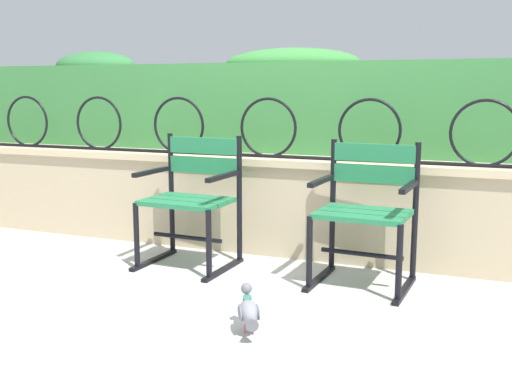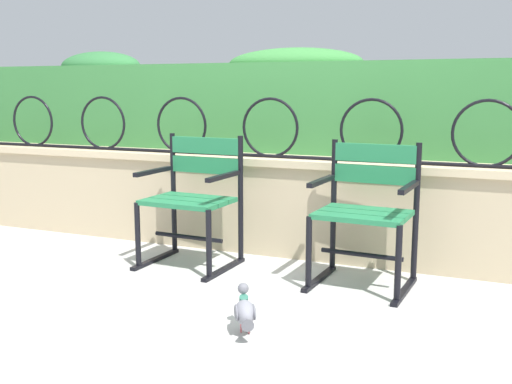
{
  "view_description": "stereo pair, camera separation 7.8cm",
  "coord_description": "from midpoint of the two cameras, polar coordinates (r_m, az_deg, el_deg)",
  "views": [
    {
      "loc": [
        1.34,
        -3.29,
        1.17
      ],
      "look_at": [
        0.0,
        0.07,
        0.55
      ],
      "focal_mm": 42.59,
      "sensor_mm": 36.0,
      "label": 1
    },
    {
      "loc": [
        1.41,
        -3.26,
        1.17
      ],
      "look_at": [
        0.0,
        0.07,
        0.55
      ],
      "focal_mm": 42.59,
      "sensor_mm": 36.0,
      "label": 2
    }
  ],
  "objects": [
    {
      "name": "ground_plane",
      "position": [
        3.73,
        -0.98,
        -8.51
      ],
      "size": [
        60.0,
        60.0,
        0.0
      ],
      "primitive_type": "plane",
      "color": "#B7B5AF"
    },
    {
      "name": "stone_wall",
      "position": [
        4.33,
        2.86,
        -1.21
      ],
      "size": [
        7.47,
        0.41,
        0.69
      ],
      "color": "tan",
      "rests_on": "ground"
    },
    {
      "name": "iron_arch_fence",
      "position": [
        4.24,
        0.84,
        5.76
      ],
      "size": [
        6.93,
        0.02,
        0.42
      ],
      "color": "black",
      "rests_on": "stone_wall"
    },
    {
      "name": "hedge_row",
      "position": [
        4.67,
        4.64,
        8.34
      ],
      "size": [
        7.32,
        0.52,
        0.8
      ],
      "color": "#387A3D",
      "rests_on": "stone_wall"
    },
    {
      "name": "park_chair_left",
      "position": [
        4.05,
        -6.54,
        -0.4
      ],
      "size": [
        0.6,
        0.55,
        0.86
      ],
      "color": "#237547",
      "rests_on": "ground"
    },
    {
      "name": "park_chair_right",
      "position": [
        3.68,
        9.72,
        -1.55
      ],
      "size": [
        0.59,
        0.55,
        0.85
      ],
      "color": "#237547",
      "rests_on": "ground"
    },
    {
      "name": "pigeon_far_side",
      "position": [
        2.97,
        -1.46,
        -11.16
      ],
      "size": [
        0.19,
        0.27,
        0.22
      ],
      "color": "gray",
      "rests_on": "ground"
    }
  ]
}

